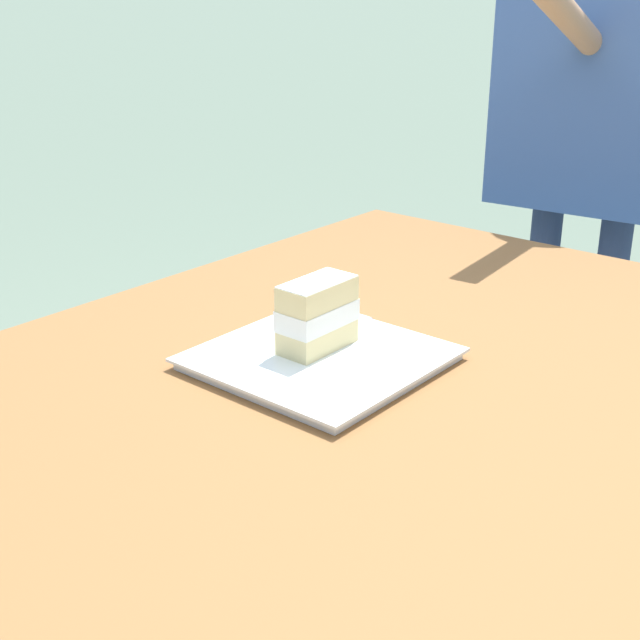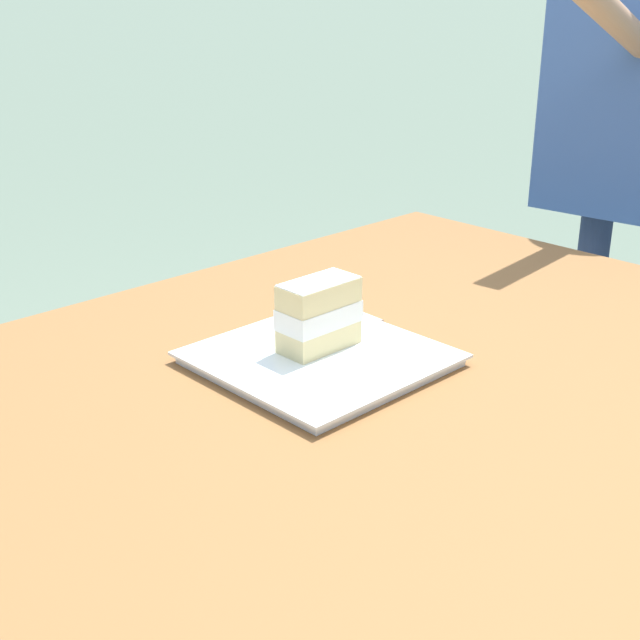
# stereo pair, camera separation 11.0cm
# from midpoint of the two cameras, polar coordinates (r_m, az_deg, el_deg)

# --- Properties ---
(patio_table) EXTENTS (1.33, 1.03, 0.78)m
(patio_table) POSITION_cam_midpoint_polar(r_m,az_deg,el_deg) (1.15, 1.70, -8.31)
(patio_table) COLOR brown
(patio_table) RESTS_ON ground
(dessert_plate) EXTENTS (0.28, 0.28, 0.02)m
(dessert_plate) POSITION_cam_midpoint_polar(r_m,az_deg,el_deg) (1.12, -2.81, -2.64)
(dessert_plate) COLOR white
(dessert_plate) RESTS_ON patio_table
(cake_slice) EXTENTS (0.11, 0.06, 0.09)m
(cake_slice) POSITION_cam_midpoint_polar(r_m,az_deg,el_deg) (1.12, -3.00, 0.30)
(cake_slice) COLOR #EAD18C
(cake_slice) RESTS_ON dessert_plate
(dessert_fork) EXTENTS (0.03, 0.17, 0.01)m
(dessert_fork) POSITION_cam_midpoint_polar(r_m,az_deg,el_deg) (1.32, -2.25, 1.01)
(dessert_fork) COLOR silver
(dessert_fork) RESTS_ON patio_table
(diner_person) EXTENTS (0.55, 0.43, 1.52)m
(diner_person) POSITION_cam_midpoint_polar(r_m,az_deg,el_deg) (1.97, 16.26, 14.16)
(diner_person) COLOR navy
(diner_person) RESTS_ON ground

